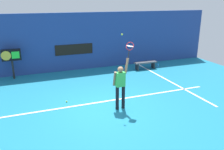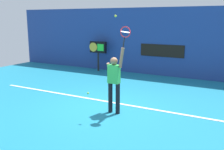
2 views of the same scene
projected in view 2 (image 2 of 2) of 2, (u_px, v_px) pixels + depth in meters
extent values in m
plane|color=teal|center=(104.00, 108.00, 8.44)|extent=(18.00, 18.00, 0.00)
cube|color=navy|center=(163.00, 42.00, 12.95)|extent=(18.00, 0.20, 3.33)
cube|color=black|center=(162.00, 51.00, 12.94)|extent=(2.20, 0.03, 0.60)
cube|color=white|center=(113.00, 103.00, 8.93)|extent=(10.00, 0.10, 0.01)
cylinder|color=black|center=(110.00, 98.00, 7.96)|extent=(0.13, 0.13, 0.92)
cylinder|color=black|center=(118.00, 99.00, 7.85)|extent=(0.13, 0.13, 0.92)
cube|color=green|center=(114.00, 74.00, 7.75)|extent=(0.34, 0.20, 0.55)
sphere|color=#8C6647|center=(114.00, 61.00, 7.67)|extent=(0.22, 0.22, 0.22)
cylinder|color=#8C6647|center=(122.00, 58.00, 7.53)|extent=(0.18, 0.09, 0.59)
cylinder|color=#8C6647|center=(109.00, 72.00, 7.91)|extent=(0.09, 0.23, 0.58)
cylinder|color=black|center=(124.00, 42.00, 7.41)|extent=(0.08, 0.03, 0.30)
torus|color=red|center=(125.00, 32.00, 7.33)|extent=(0.36, 0.02, 0.36)
cylinder|color=silver|center=(125.00, 32.00, 7.33)|extent=(0.26, 0.27, 0.05)
sphere|color=#CCE033|center=(116.00, 16.00, 7.39)|extent=(0.07, 0.07, 0.07)
cylinder|color=black|center=(98.00, 62.00, 14.31)|extent=(0.10, 0.10, 0.99)
cube|color=black|center=(98.00, 47.00, 14.14)|extent=(0.95, 0.18, 0.60)
cylinder|color=gold|center=(93.00, 47.00, 14.17)|extent=(0.48, 0.02, 0.48)
cube|color=#26D833|center=(101.00, 48.00, 13.96)|extent=(0.38, 0.02, 0.36)
sphere|color=#CCE033|center=(88.00, 93.00, 9.99)|extent=(0.07, 0.07, 0.07)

